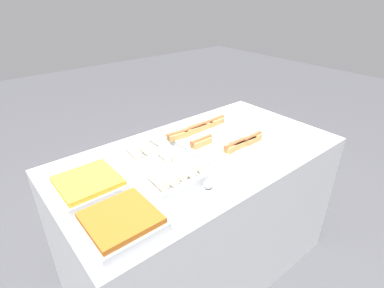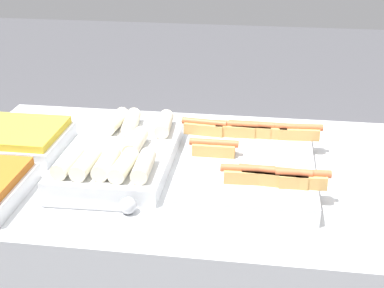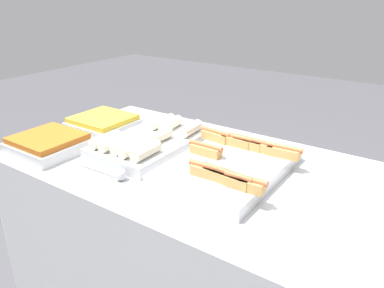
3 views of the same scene
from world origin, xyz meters
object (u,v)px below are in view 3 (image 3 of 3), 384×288
Objects in this scene: tray_side_front at (48,144)px; serving_spoon_far at (198,131)px; tray_wraps at (149,143)px; tray_hotdogs at (230,165)px; tray_side_back at (103,124)px; serving_spoon_near at (116,174)px.

tray_side_front reaches higher than serving_spoon_far.
serving_spoon_far is at bearing 76.82° from tray_wraps.
tray_hotdogs is 0.42m from serving_spoon_far.
serving_spoon_far is (0.41, 0.22, -0.02)m from tray_side_back.
tray_wraps reaches higher than tray_side_front.
tray_hotdogs is 1.96× the size of tray_side_back.
tray_side_back reaches higher than serving_spoon_near.
serving_spoon_far is at bearing 52.18° from tray_side_front.
tray_hotdogs is 1.96× the size of tray_side_front.
tray_hotdogs is 0.74m from tray_side_back.
serving_spoon_near is (-0.33, -0.28, -0.02)m from tray_hotdogs.
tray_side_back is at bearing 141.72° from serving_spoon_near.
tray_side_front is at bearing -160.47° from tray_hotdogs.
tray_side_back is (0.00, 0.31, 0.00)m from tray_side_front.
serving_spoon_near is at bearing -1.82° from tray_side_front.
tray_wraps is at bearing -178.30° from tray_hotdogs.
tray_side_front reaches higher than serving_spoon_near.
serving_spoon_near and serving_spoon_far have the same top height.
tray_side_back is (-0.35, 0.06, -0.00)m from tray_wraps.
tray_wraps is (-0.39, -0.01, 0.00)m from tray_hotdogs.
tray_hotdogs reaches higher than serving_spoon_far.
tray_wraps is at bearing -10.28° from tray_side_back.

